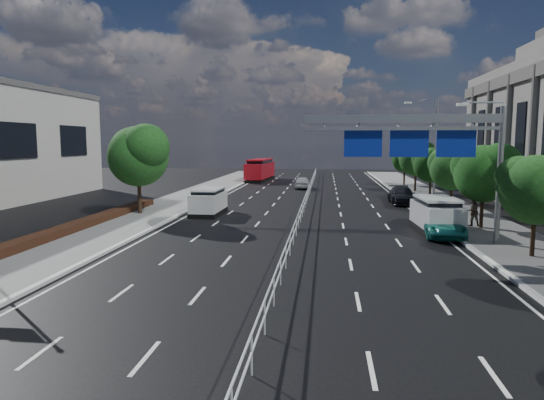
{
  "coord_description": "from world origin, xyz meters",
  "views": [
    {
      "loc": [
        1.66,
        -16.18,
        5.41
      ],
      "look_at": [
        -1.11,
        8.6,
        2.4
      ],
      "focal_mm": 32.0,
      "sensor_mm": 36.0,
      "label": 1
    }
  ],
  "objects_px": {
    "near_car_silver": "(302,182)",
    "red_bus": "(260,169)",
    "overhead_gantry": "(424,138)",
    "silver_minivan": "(436,215)",
    "parked_car_teal": "(442,226)",
    "parked_car_dark": "(402,195)",
    "pedestrian_b": "(472,211)",
    "white_minivan": "(209,202)",
    "near_car_dark": "(258,175)"
  },
  "relations": [
    {
      "from": "near_car_silver",
      "to": "parked_car_teal",
      "type": "relative_size",
      "value": 0.92
    },
    {
      "from": "near_car_dark",
      "to": "pedestrian_b",
      "type": "height_order",
      "value": "pedestrian_b"
    },
    {
      "from": "near_car_dark",
      "to": "pedestrian_b",
      "type": "xyz_separation_m",
      "value": [
        18.37,
        -34.23,
        0.27
      ]
    },
    {
      "from": "white_minivan",
      "to": "parked_car_dark",
      "type": "xyz_separation_m",
      "value": [
        15.33,
        7.98,
        -0.23
      ]
    },
    {
      "from": "white_minivan",
      "to": "near_car_dark",
      "type": "relative_size",
      "value": 0.92
    },
    {
      "from": "white_minivan",
      "to": "red_bus",
      "type": "relative_size",
      "value": 0.44
    },
    {
      "from": "near_car_silver",
      "to": "silver_minivan",
      "type": "distance_m",
      "value": 27.85
    },
    {
      "from": "overhead_gantry",
      "to": "red_bus",
      "type": "height_order",
      "value": "overhead_gantry"
    },
    {
      "from": "overhead_gantry",
      "to": "parked_car_teal",
      "type": "distance_m",
      "value": 5.57
    },
    {
      "from": "red_bus",
      "to": "parked_car_teal",
      "type": "bearing_deg",
      "value": -63.98
    },
    {
      "from": "white_minivan",
      "to": "parked_car_teal",
      "type": "distance_m",
      "value": 16.81
    },
    {
      "from": "overhead_gantry",
      "to": "near_car_silver",
      "type": "distance_m",
      "value": 31.15
    },
    {
      "from": "overhead_gantry",
      "to": "red_bus",
      "type": "distance_m",
      "value": 43.35
    },
    {
      "from": "overhead_gantry",
      "to": "near_car_silver",
      "type": "bearing_deg",
      "value": 104.65
    },
    {
      "from": "red_bus",
      "to": "near_car_silver",
      "type": "xyz_separation_m",
      "value": [
        6.46,
        -10.98,
        -0.86
      ]
    },
    {
      "from": "overhead_gantry",
      "to": "white_minivan",
      "type": "distance_m",
      "value": 17.0
    },
    {
      "from": "red_bus",
      "to": "parked_car_dark",
      "type": "bearing_deg",
      "value": -52.7
    },
    {
      "from": "near_car_silver",
      "to": "near_car_dark",
      "type": "bearing_deg",
      "value": -56.92
    },
    {
      "from": "red_bus",
      "to": "near_car_silver",
      "type": "distance_m",
      "value": 12.77
    },
    {
      "from": "overhead_gantry",
      "to": "near_car_dark",
      "type": "height_order",
      "value": "overhead_gantry"
    },
    {
      "from": "white_minivan",
      "to": "parked_car_dark",
      "type": "height_order",
      "value": "white_minivan"
    },
    {
      "from": "parked_car_dark",
      "to": "pedestrian_b",
      "type": "relative_size",
      "value": 2.7
    },
    {
      "from": "silver_minivan",
      "to": "parked_car_dark",
      "type": "distance_m",
      "value": 13.29
    },
    {
      "from": "white_minivan",
      "to": "near_car_dark",
      "type": "height_order",
      "value": "white_minivan"
    },
    {
      "from": "red_bus",
      "to": "pedestrian_b",
      "type": "xyz_separation_m",
      "value": [
        18.34,
        -35.67,
        -0.5
      ]
    },
    {
      "from": "white_minivan",
      "to": "near_car_dark",
      "type": "distance_m",
      "value": 30.47
    },
    {
      "from": "overhead_gantry",
      "to": "red_bus",
      "type": "relative_size",
      "value": 1.0
    },
    {
      "from": "near_car_silver",
      "to": "near_car_dark",
      "type": "height_order",
      "value": "near_car_dark"
    },
    {
      "from": "parked_car_teal",
      "to": "parked_car_dark",
      "type": "height_order",
      "value": "parked_car_dark"
    },
    {
      "from": "red_bus",
      "to": "parked_car_dark",
      "type": "distance_m",
      "value": 28.69
    },
    {
      "from": "near_car_dark",
      "to": "pedestrian_b",
      "type": "bearing_deg",
      "value": 125.09
    },
    {
      "from": "silver_minivan",
      "to": "parked_car_teal",
      "type": "xyz_separation_m",
      "value": [
        0.0,
        -1.58,
        -0.39
      ]
    },
    {
      "from": "parked_car_teal",
      "to": "parked_car_dark",
      "type": "xyz_separation_m",
      "value": [
        0.0,
        14.87,
        0.1
      ]
    },
    {
      "from": "parked_car_teal",
      "to": "white_minivan",
      "type": "bearing_deg",
      "value": 157.41
    },
    {
      "from": "white_minivan",
      "to": "pedestrian_b",
      "type": "relative_size",
      "value": 2.43
    },
    {
      "from": "overhead_gantry",
      "to": "parked_car_dark",
      "type": "relative_size",
      "value": 2.03
    },
    {
      "from": "parked_car_dark",
      "to": "near_car_dark",
      "type": "bearing_deg",
      "value": 125.19
    },
    {
      "from": "white_minivan",
      "to": "near_car_silver",
      "type": "bearing_deg",
      "value": 74.71
    },
    {
      "from": "near_car_silver",
      "to": "overhead_gantry",
      "type": "bearing_deg",
      "value": 103.54
    },
    {
      "from": "near_car_silver",
      "to": "parked_car_dark",
      "type": "xyz_separation_m",
      "value": [
        9.34,
        -12.95,
        0.02
      ]
    },
    {
      "from": "white_minivan",
      "to": "parked_car_dark",
      "type": "relative_size",
      "value": 0.9
    },
    {
      "from": "silver_minivan",
      "to": "parked_car_teal",
      "type": "bearing_deg",
      "value": -92.9
    },
    {
      "from": "near_car_dark",
      "to": "pedestrian_b",
      "type": "relative_size",
      "value": 2.63
    },
    {
      "from": "near_car_silver",
      "to": "parked_car_dark",
      "type": "height_order",
      "value": "parked_car_dark"
    },
    {
      "from": "overhead_gantry",
      "to": "parked_car_teal",
      "type": "xyz_separation_m",
      "value": [
        1.56,
        1.95,
        -4.98
      ]
    },
    {
      "from": "overhead_gantry",
      "to": "red_bus",
      "type": "bearing_deg",
      "value": 109.26
    },
    {
      "from": "near_car_dark",
      "to": "parked_car_teal",
      "type": "relative_size",
      "value": 1.08
    },
    {
      "from": "silver_minivan",
      "to": "near_car_silver",
      "type": "bearing_deg",
      "value": 106.7
    },
    {
      "from": "parked_car_teal",
      "to": "parked_car_dark",
      "type": "distance_m",
      "value": 14.87
    },
    {
      "from": "near_car_silver",
      "to": "red_bus",
      "type": "bearing_deg",
      "value": -60.66
    }
  ]
}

